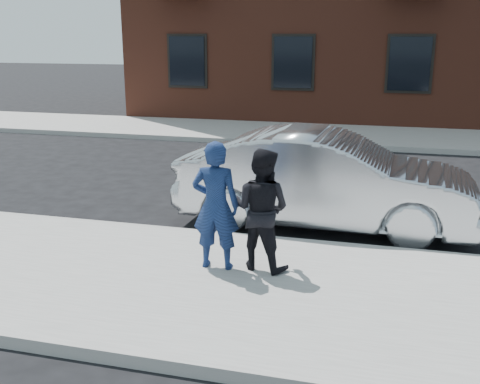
# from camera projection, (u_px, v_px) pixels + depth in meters

# --- Properties ---
(ground) EXTENTS (100.00, 100.00, 0.00)m
(ground) POSITION_uv_depth(u_px,v_px,m) (417.00, 309.00, 6.63)
(ground) COLOR black
(ground) RESTS_ON ground
(near_sidewalk) EXTENTS (50.00, 3.50, 0.15)m
(near_sidewalk) POSITION_uv_depth(u_px,v_px,m) (418.00, 313.00, 6.38)
(near_sidewalk) COLOR gray
(near_sidewalk) RESTS_ON ground
(near_curb) EXTENTS (50.00, 0.10, 0.15)m
(near_curb) POSITION_uv_depth(u_px,v_px,m) (413.00, 255.00, 8.06)
(near_curb) COLOR #999691
(near_curb) RESTS_ON ground
(far_sidewalk) EXTENTS (50.00, 3.50, 0.15)m
(far_sidewalk) POSITION_uv_depth(u_px,v_px,m) (402.00, 138.00, 17.09)
(far_sidewalk) COLOR gray
(far_sidewalk) RESTS_ON ground
(far_curb) EXTENTS (50.00, 0.10, 0.15)m
(far_curb) POSITION_uv_depth(u_px,v_px,m) (403.00, 149.00, 15.41)
(far_curb) COLOR #999691
(far_curb) RESTS_ON ground
(silver_sedan) EXTENTS (4.93, 1.88, 1.61)m
(silver_sedan) POSITION_uv_depth(u_px,v_px,m) (326.00, 180.00, 9.27)
(silver_sedan) COLOR #B7BABF
(silver_sedan) RESTS_ON ground
(man_hoodie) EXTENTS (0.64, 0.50, 1.70)m
(man_hoodie) POSITION_uv_depth(u_px,v_px,m) (216.00, 206.00, 7.23)
(man_hoodie) COLOR navy
(man_hoodie) RESTS_ON near_sidewalk
(man_peacoat) EXTENTS (0.91, 0.78, 1.60)m
(man_peacoat) POSITION_uv_depth(u_px,v_px,m) (262.00, 209.00, 7.23)
(man_peacoat) COLOR black
(man_peacoat) RESTS_ON near_sidewalk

